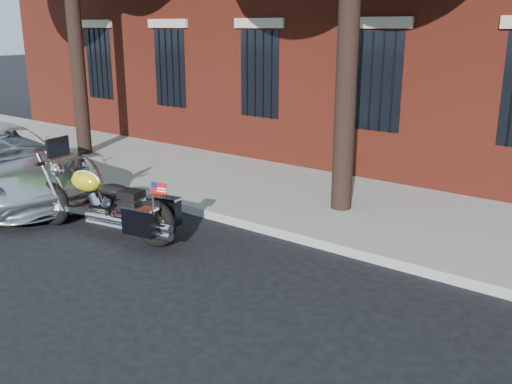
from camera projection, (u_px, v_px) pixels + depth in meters
The scene contains 4 objects.
ground at pixel (211, 259), 8.36m from camera, with size 120.00×120.00×0.00m, color black.
curb at pixel (268, 229), 9.38m from camera, with size 40.00×0.16×0.15m, color gray.
sidewalk at pixel (327, 202), 10.81m from camera, with size 40.00×3.60×0.15m, color gray.
motorcycle at pixel (107, 207), 9.07m from camera, with size 3.09×1.19×1.55m.
Camera 1 is at (5.28, -5.71, 3.28)m, focal length 40.00 mm.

